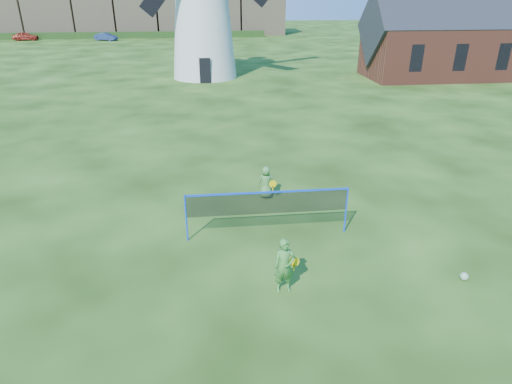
{
  "coord_description": "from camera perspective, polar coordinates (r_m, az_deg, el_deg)",
  "views": [
    {
      "loc": [
        -1.17,
        -11.64,
        7.08
      ],
      "look_at": [
        0.2,
        0.5,
        1.5
      ],
      "focal_mm": 31.01,
      "sensor_mm": 36.0,
      "label": 1
    }
  ],
  "objects": [
    {
      "name": "car_right",
      "position": [
        76.03,
        -18.8,
        18.43
      ],
      "size": [
        3.69,
        2.41,
        1.15
      ],
      "primitive_type": "imported",
      "rotation": [
        0.0,
        0.0,
        1.19
      ],
      "color": "navy",
      "rests_on": "ground"
    },
    {
      "name": "chapel",
      "position": [
        43.63,
        23.03,
        17.61
      ],
      "size": [
        13.41,
        6.5,
        11.34
      ],
      "color": "brown",
      "rests_on": "ground"
    },
    {
      "name": "hedge",
      "position": [
        80.65,
        -22.58,
        18.12
      ],
      "size": [
        62.0,
        0.8,
        1.0
      ],
      "primitive_type": "cube",
      "color": "#193814",
      "rests_on": "ground"
    },
    {
      "name": "windmill",
      "position": [
        40.54,
        -6.97,
        22.65
      ],
      "size": [
        11.28,
        5.57,
        16.38
      ],
      "color": "silver",
      "rests_on": "ground"
    },
    {
      "name": "ground",
      "position": [
        13.68,
        -0.6,
        -6.63
      ],
      "size": [
        220.0,
        220.0,
        0.0
      ],
      "primitive_type": "plane",
      "color": "black",
      "rests_on": "ground"
    },
    {
      "name": "car_left",
      "position": [
        80.89,
        -27.6,
        17.38
      ],
      "size": [
        3.86,
        1.84,
        1.27
      ],
      "primitive_type": "imported",
      "rotation": [
        0.0,
        0.0,
        1.66
      ],
      "color": "maroon",
      "rests_on": "ground"
    },
    {
      "name": "terraced_houses",
      "position": [
        85.67,
        -20.21,
        21.19
      ],
      "size": [
        65.22,
        8.4,
        8.38
      ],
      "color": "tan",
      "rests_on": "ground"
    },
    {
      "name": "player_girl",
      "position": [
        11.34,
        3.71,
        -9.48
      ],
      "size": [
        0.7,
        0.38,
        1.49
      ],
      "rotation": [
        0.0,
        0.0,
        0.03
      ],
      "color": "#3F8635",
      "rests_on": "ground"
    },
    {
      "name": "badminton_net",
      "position": [
        13.54,
        1.53,
        -1.5
      ],
      "size": [
        5.05,
        0.05,
        1.55
      ],
      "color": "blue",
      "rests_on": "ground"
    },
    {
      "name": "play_ball",
      "position": [
        13.27,
        25.27,
        -9.82
      ],
      "size": [
        0.22,
        0.22,
        0.22
      ],
      "primitive_type": "sphere",
      "color": "green",
      "rests_on": "ground"
    },
    {
      "name": "player_boy",
      "position": [
        16.39,
        1.32,
        1.27
      ],
      "size": [
        0.68,
        0.45,
        1.21
      ],
      "rotation": [
        0.0,
        0.0,
        3.04
      ],
      "color": "#488540",
      "rests_on": "ground"
    }
  ]
}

